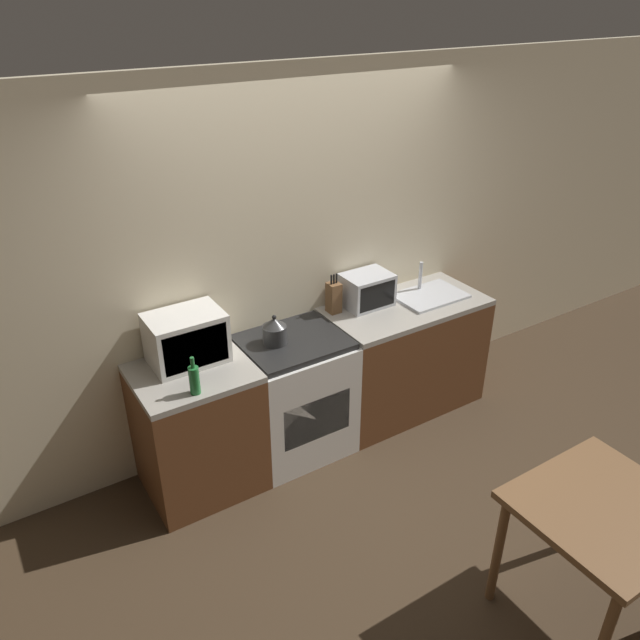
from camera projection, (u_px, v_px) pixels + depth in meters
ground_plane at (375, 484)px, 4.24m from camera, size 16.00×16.00×0.00m
wall_back at (299, 260)px, 4.35m from camera, size 10.00×0.06×2.60m
counter_left_run at (198, 429)px, 4.04m from camera, size 0.73×0.62×0.90m
counter_right_run at (403, 356)px, 4.84m from camera, size 1.23×0.62×0.90m
stove_range at (294, 395)px, 4.38m from camera, size 0.71×0.62×0.90m
kettle at (275, 331)px, 4.09m from camera, size 0.16×0.16×0.21m
microwave at (186, 338)px, 3.86m from camera, size 0.46×0.33×0.33m
bottle at (194, 379)px, 3.58m from camera, size 0.06×0.06×0.24m
knife_block at (334, 297)px, 4.47m from camera, size 0.09×0.09×0.30m
toaster_oven at (367, 290)px, 4.56m from camera, size 0.35×0.27×0.24m
sink_basin at (430, 295)px, 4.73m from camera, size 0.52×0.36×0.24m
dining_table at (603, 522)px, 3.07m from camera, size 0.80×0.75×0.77m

